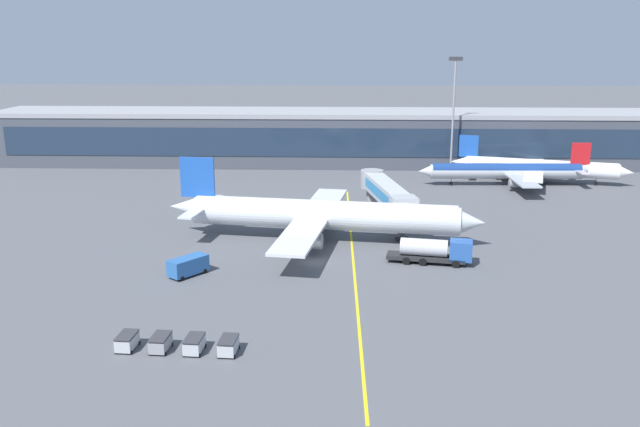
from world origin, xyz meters
name	(u,v)px	position (x,y,z in m)	size (l,w,h in m)	color
ground_plane	(314,262)	(0.00, 0.00, 0.00)	(700.00, 700.00, 0.00)	#515459
apron_lead_in_line	(353,257)	(5.03, 2.00, 0.00)	(0.30, 80.00, 0.01)	yellow
terminal_building	(390,137)	(14.41, 71.90, 6.13)	(181.19, 17.91, 12.22)	#424751
main_airliner	(322,215)	(0.62, 9.78, 3.80)	(45.66, 36.44, 11.55)	silver
jet_bridge	(385,192)	(10.30, 20.56, 4.82)	(7.76, 23.32, 6.50)	#B2B7BC
fuel_tanker	(435,251)	(15.54, -0.06, 1.75)	(11.07, 4.32, 3.25)	#232326
crew_van	(187,265)	(-15.25, -5.78, 1.31)	(4.75, 5.23, 2.30)	#285B9E
baggage_cart_0	(127,341)	(-16.33, -25.89, 0.78)	(1.76, 2.74, 1.48)	#B2B7BC
baggage_cart_1	(161,343)	(-13.14, -26.08, 0.78)	(1.76, 2.74, 1.48)	gray
baggage_cart_2	(194,344)	(-9.94, -26.26, 0.78)	(1.76, 2.74, 1.48)	#B2B7BC
baggage_cart_3	(228,346)	(-6.75, -26.45, 0.78)	(1.76, 2.74, 1.48)	#B2B7BC
commuter_jet_far	(539,167)	(43.18, 52.23, 3.02)	(34.65, 27.87, 8.89)	white
commuter_jet_near	(507,171)	(35.91, 48.45, 2.93)	(35.05, 27.89, 8.54)	#B2B7BC
apron_light_mast_0	(454,107)	(26.65, 59.94, 14.30)	(2.80, 0.50, 24.58)	gray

